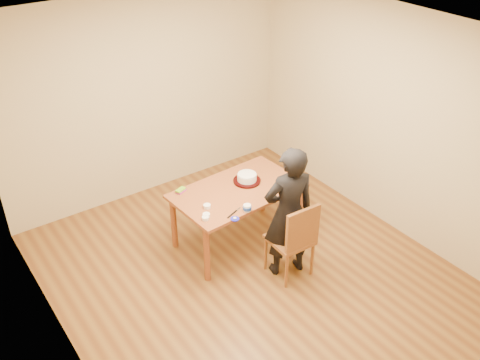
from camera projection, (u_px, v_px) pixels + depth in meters
room_shell at (231, 156)px, 5.55m from camera, size 4.00×4.50×2.70m
dining_table at (237, 191)px, 6.13m from camera, size 1.52×0.96×0.04m
dining_chair at (290, 239)px, 5.81m from camera, size 0.45×0.45×0.04m
cake_plate at (247, 181)px, 6.25m from camera, size 0.32×0.32×0.02m
cake at (247, 177)px, 6.23m from camera, size 0.23×0.23×0.07m
frosting_dome at (247, 174)px, 6.20m from camera, size 0.22×0.22×0.03m
frosting_tub at (247, 208)px, 5.74m from camera, size 0.08×0.08×0.07m
frosting_lid at (235, 219)px, 5.62m from camera, size 0.09×0.09×0.01m
frosting_dollop at (235, 218)px, 5.62m from camera, size 0.04×0.04×0.02m
ramekin_green at (205, 218)px, 5.61m from camera, size 0.07×0.07×0.04m
ramekin_yellow at (207, 206)px, 5.80m from camera, size 0.08×0.08×0.04m
ramekin_multi at (206, 215)px, 5.65m from camera, size 0.08×0.08×0.04m
candy_box_pink at (181, 191)px, 6.07m from camera, size 0.13×0.10×0.02m
candy_box_green at (181, 190)px, 6.06m from camera, size 0.14×0.10×0.02m
spatula at (232, 214)px, 5.69m from camera, size 0.17×0.08×0.01m
person at (289, 213)px, 5.67m from camera, size 0.65×0.51×1.56m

